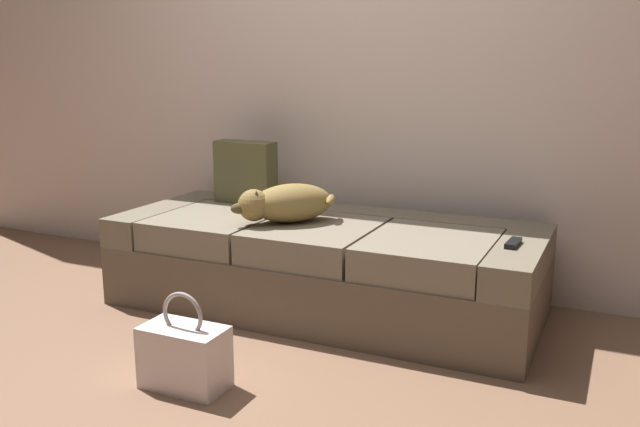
% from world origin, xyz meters
% --- Properties ---
extents(ground_plane, '(10.00, 10.00, 0.00)m').
position_xyz_m(ground_plane, '(0.00, 0.00, 0.00)').
color(ground_plane, brown).
extents(back_wall, '(6.40, 0.10, 2.80)m').
position_xyz_m(back_wall, '(0.00, 1.51, 1.40)').
color(back_wall, beige).
rests_on(back_wall, ground).
extents(couch, '(2.08, 0.85, 0.44)m').
position_xyz_m(couch, '(0.00, 0.95, 0.22)').
color(couch, brown).
rests_on(couch, ground).
extents(dog_tan, '(0.45, 0.48, 0.19)m').
position_xyz_m(dog_tan, '(-0.16, 0.86, 0.54)').
color(dog_tan, olive).
rests_on(dog_tan, couch).
extents(tv_remote, '(0.05, 0.15, 0.02)m').
position_xyz_m(tv_remote, '(0.91, 0.89, 0.46)').
color(tv_remote, black).
rests_on(tv_remote, couch).
extents(throw_pillow, '(0.34, 0.13, 0.34)m').
position_xyz_m(throw_pillow, '(-0.58, 1.18, 0.61)').
color(throw_pillow, brown).
rests_on(throw_pillow, couch).
extents(handbag, '(0.32, 0.18, 0.38)m').
position_xyz_m(handbag, '(-0.12, -0.04, 0.13)').
color(handbag, silver).
rests_on(handbag, ground).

